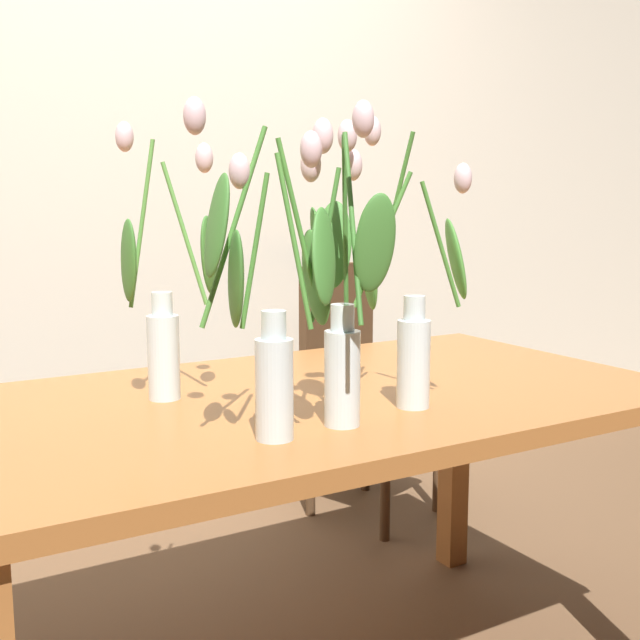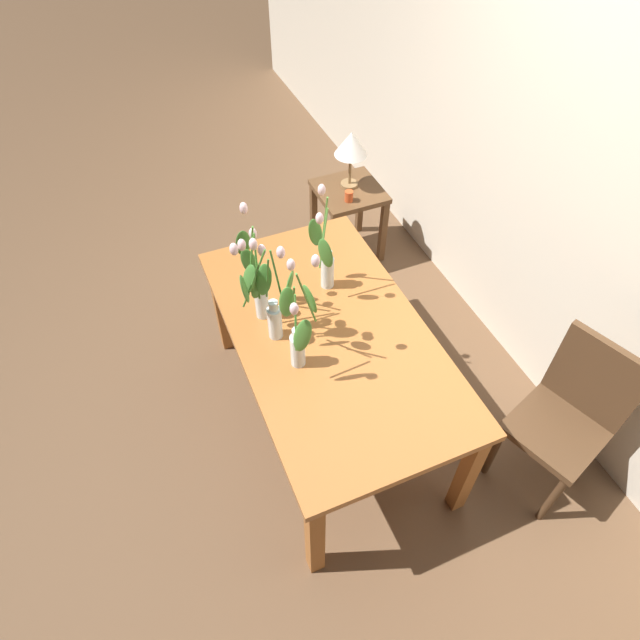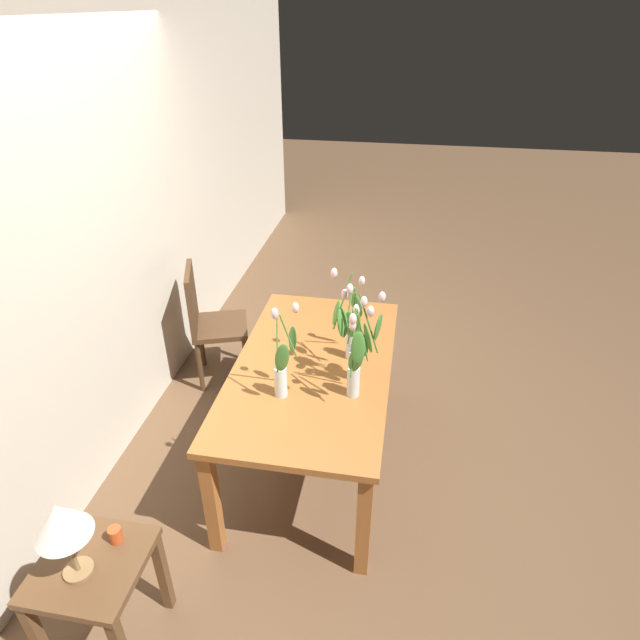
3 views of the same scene
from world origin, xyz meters
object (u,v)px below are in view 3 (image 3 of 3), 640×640
Objects in this scene: tulip_vase_3 at (283,368)px; tulip_vase_2 at (357,347)px; side_table at (96,580)px; table_lamp at (61,522)px; tulip_vase_1 at (357,360)px; dining_chair at (209,319)px; tulip_vase_0 at (350,328)px; dining_table at (313,377)px; pillar_candle at (115,535)px.

tulip_vase_2 is at bearing -59.90° from tulip_vase_3.
tulip_vase_2 is at bearing -38.97° from side_table.
table_lamp is (-1.24, 0.98, -0.10)m from tulip_vase_2.
tulip_vase_1 reaches higher than tulip_vase_2.
tulip_vase_2 is 1.51m from dining_chair.
tulip_vase_2 reaches higher than tulip_vase_3.
tulip_vase_1 is (-0.34, -0.08, 0.03)m from tulip_vase_0.
dining_chair is 1.69× the size of side_table.
table_lamp is at bearing 155.59° from side_table.
dining_table is 1.19m from dining_chair.
table_lamp is 0.32m from pillar_candle.
tulip_vase_1 is 0.38m from tulip_vase_3.
tulip_vase_0 is at bearing -119.17° from dining_chair.
tulip_vase_2 reaches higher than dining_table.
tulip_vase_1 is at bearing -167.29° from tulip_vase_0.
table_lamp is (-0.04, 0.02, 0.42)m from side_table.
dining_chair is 12.40× the size of pillar_candle.
dining_table is 1.48m from side_table.
dining_chair is (0.63, 1.13, -0.42)m from tulip_vase_0.
tulip_vase_0 is 1.02× the size of tulip_vase_1.
tulip_vase_3 is at bearing 161.59° from dining_table.
tulip_vase_3 is (-0.06, 0.38, -0.05)m from tulip_vase_1.
tulip_vase_1 is 1.00× the size of tulip_vase_2.
tulip_vase_0 reaches higher than tulip_vase_1.
tulip_vase_1 is 1.61m from dining_chair.
dining_table is at bearing 48.92° from tulip_vase_1.
table_lamp is (-1.43, 0.92, -0.09)m from tulip_vase_0.
side_table is at bearing 151.30° from dining_table.
tulip_vase_2 is 1.45m from pillar_candle.
tulip_vase_0 is 1.70m from table_lamp.
tulip_vase_2 is 1.58m from table_lamp.
tulip_vase_1 is at bearing -128.85° from dining_chair.
dining_chair is at bearing 8.52° from pillar_candle.
tulip_vase_1 reaches higher than dining_table.
table_lamp reaches higher than dining_table.
tulip_vase_2 is 1.01× the size of tulip_vase_3.
tulip_vase_2 reaches higher than side_table.
tulip_vase_1 is at bearing -80.36° from tulip_vase_3.
pillar_candle is at bearing 135.26° from tulip_vase_1.
dining_table reaches higher than pillar_candle.
pillar_candle is at bearing -26.69° from side_table.
tulip_vase_1 reaches higher than table_lamp.
tulip_vase_1 is 0.62× the size of dining_chair.
dining_table is 1.53m from table_lamp.
pillar_candle is at bearing -26.08° from table_lamp.
dining_table is 4.02× the size of table_lamp.
side_table is at bearing -24.41° from table_lamp.
tulip_vase_3 is 1.07m from pillar_candle.
table_lamp is (-1.03, 0.62, -0.06)m from tulip_vase_3.
tulip_vase_0 is 0.35m from tulip_vase_1.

